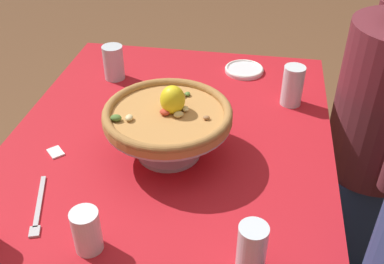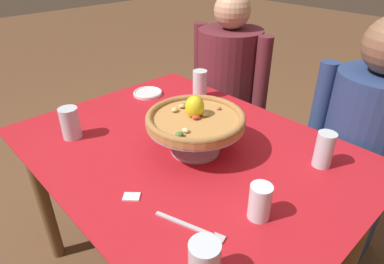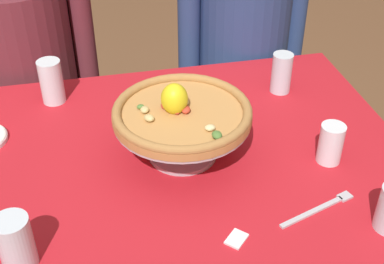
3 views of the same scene
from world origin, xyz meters
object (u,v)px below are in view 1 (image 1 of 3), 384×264
at_px(pizza, 168,113).
at_px(side_plate, 244,69).
at_px(water_glass_front_left, 114,65).
at_px(water_glass_back_left, 292,88).
at_px(water_glass_back_right, 251,251).
at_px(sugar_packet, 56,152).
at_px(pizza_stand, 168,130).
at_px(dinner_fork, 38,208).
at_px(diner_left, 378,134).
at_px(water_glass_side_right, 87,233).

distance_m(pizza, side_plate, 0.57).
height_order(water_glass_front_left, water_glass_back_left, water_glass_back_left).
xyz_separation_m(water_glass_back_right, sugar_packet, (-0.31, -0.57, -0.05)).
distance_m(water_glass_back_left, side_plate, 0.26).
height_order(pizza_stand, sugar_packet, pizza_stand).
height_order(pizza, side_plate, pizza).
relative_size(side_plate, dinner_fork, 0.70).
distance_m(pizza_stand, water_glass_back_right, 0.44).
height_order(water_glass_front_left, side_plate, water_glass_front_left).
distance_m(side_plate, sugar_packet, 0.76).
relative_size(side_plate, diner_left, 0.12).
relative_size(water_glass_back_left, sugar_packet, 2.69).
bearing_deg(water_glass_back_left, water_glass_side_right, -32.75).
bearing_deg(water_glass_back_left, pizza, -46.24).
distance_m(water_glass_front_left, diner_left, 0.99).
xyz_separation_m(water_glass_back_right, dinner_fork, (-0.09, -0.52, -0.05)).
xyz_separation_m(pizza_stand, diner_left, (-0.44, 0.68, -0.24)).
bearing_deg(water_glass_side_right, water_glass_back_right, 90.36).
height_order(pizza_stand, water_glass_back_left, water_glass_back_left).
height_order(water_glass_side_right, diner_left, diner_left).
distance_m(side_plate, dinner_fork, 0.91).
distance_m(pizza_stand, water_glass_front_left, 0.49).
bearing_deg(dinner_fork, pizza_stand, 135.41).
relative_size(pizza, water_glass_front_left, 2.83).
bearing_deg(water_glass_back_left, diner_left, 107.88).
height_order(water_glass_back_right, water_glass_front_left, water_glass_back_right).
bearing_deg(pizza, dinner_fork, -44.52).
bearing_deg(side_plate, water_glass_back_right, 5.05).
xyz_separation_m(water_glass_back_left, dinner_fork, (0.60, -0.61, -0.06)).
distance_m(water_glass_side_right, sugar_packet, 0.38).
bearing_deg(dinner_fork, water_glass_back_left, 134.53).
xyz_separation_m(water_glass_back_left, sugar_packet, (0.38, -0.66, -0.06)).
relative_size(pizza_stand, water_glass_front_left, 2.80).
relative_size(water_glass_front_left, diner_left, 0.10).
relative_size(pizza_stand, dinner_fork, 1.70).
xyz_separation_m(pizza_stand, water_glass_side_right, (0.36, -0.10, -0.03)).
distance_m(pizza_stand, dinner_fork, 0.39).
xyz_separation_m(pizza, water_glass_back_left, (-0.33, 0.34, -0.08)).
xyz_separation_m(water_glass_side_right, dinner_fork, (-0.09, -0.16, -0.05)).
bearing_deg(sugar_packet, diner_left, 116.25).
bearing_deg(water_glass_back_left, water_glass_front_left, -96.43).
distance_m(water_glass_side_right, water_glass_front_left, 0.78).
bearing_deg(water_glass_front_left, pizza_stand, 35.56).
xyz_separation_m(dinner_fork, diner_left, (-0.71, 0.95, -0.16)).
bearing_deg(water_glass_back_left, sugar_packet, -59.88).
distance_m(water_glass_front_left, water_glass_back_left, 0.63).
bearing_deg(side_plate, water_glass_side_right, -17.30).
height_order(side_plate, sugar_packet, side_plate).
relative_size(sugar_packet, diner_left, 0.04).
height_order(pizza, water_glass_back_left, pizza).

